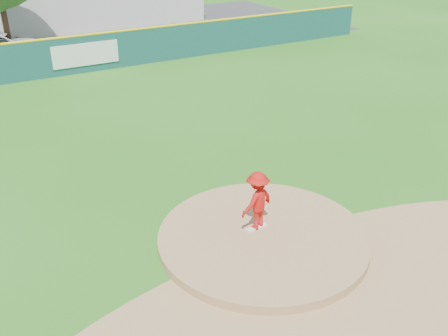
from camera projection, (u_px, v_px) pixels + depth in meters
ground at (263, 241)px, 13.13m from camera, size 120.00×120.00×0.00m
pitchers_mound at (263, 241)px, 13.13m from camera, size 5.50×5.50×0.50m
pitching_rubber at (257, 227)px, 13.24m from camera, size 0.60×0.15×0.04m
infield_dirt_arc at (341, 311)px, 10.83m from camera, size 15.40×15.40×0.01m
parking_lot at (37, 42)px, 33.84m from camera, size 44.00×16.00×0.02m
pitcher at (257, 201)px, 12.93m from camera, size 1.17×0.86×1.62m
van at (5, 44)px, 30.50m from camera, size 4.89×3.37×1.24m
pool_building_grp at (97, 0)px, 39.65m from camera, size 15.20×8.20×3.31m
outfield_fence at (71, 54)px, 26.45m from camera, size 40.00×0.14×2.07m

